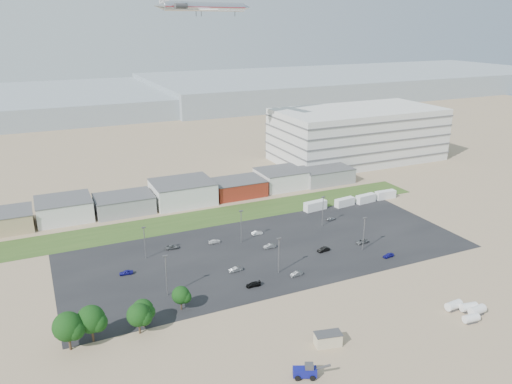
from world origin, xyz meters
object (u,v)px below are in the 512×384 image
tree_far_left (68,329)px  parked_car_10 (144,310)px  parked_car_9 (172,247)px  parked_car_0 (362,242)px  parked_car_8 (331,219)px  airliner (205,7)px  parked_car_1 (323,250)px  box_trailer_a (315,206)px  parked_car_2 (388,255)px  parked_car_11 (257,233)px  telehandler (305,371)px  parked_car_13 (296,274)px  storage_tank_nw (454,305)px  parked_car_4 (236,269)px  parked_car_5 (126,272)px  portable_shed (328,339)px  parked_car_3 (253,284)px  parked_car_7 (270,246)px  parked_car_6 (215,241)px

tree_far_left → parked_car_10: (17.07, 7.84, -4.36)m
parked_car_9 → parked_car_0: bearing=-108.9°
parked_car_8 → parked_car_10: 77.28m
airliner → parked_car_1: bearing=-95.2°
box_trailer_a → parked_car_2: size_ratio=2.48×
parked_car_11 → telehandler: bearing=160.8°
parked_car_13 → parked_car_2: bearing=80.8°
storage_tank_nw → parked_car_4: bearing=135.3°
box_trailer_a → parked_car_5: (-71.72, -20.52, -1.01)m
parked_car_13 → storage_tank_nw: bearing=33.9°
portable_shed → airliner: bearing=94.7°
parked_car_3 → portable_shed: bearing=10.6°
airliner → parked_car_8: size_ratio=12.66×
tree_far_left → parked_car_7: bearing=24.2°
parked_car_3 → parked_car_11: parked_car_11 is taller
parked_car_11 → parked_car_1: bearing=-149.1°
parked_car_1 → parked_car_7: (-13.47, 8.84, -0.01)m
parked_car_10 → tree_far_left: bearing=115.4°
parked_car_8 → parked_car_11: size_ratio=0.92×
parked_car_1 → parked_car_9: bearing=-123.1°
parked_car_4 → parked_car_6: size_ratio=1.00×
parked_car_9 → parked_car_13: parked_car_13 is taller
storage_tank_nw → parked_car_0: (2.74, 39.87, -0.65)m
parked_car_3 → parked_car_5: bearing=-122.7°
parked_car_1 → parked_car_7: 16.12m
parked_car_13 → tree_far_left: bearing=-88.5°
parked_car_3 → parked_car_5: 35.01m
airliner → parked_car_3: bearing=-113.9°
portable_shed → parked_car_9: portable_shed is taller
box_trailer_a → airliner: size_ratio=0.21×
parked_car_5 → parked_car_10: 20.21m
parked_car_5 → parked_car_0: bearing=87.9°
parked_car_8 → parked_car_10: (-71.20, -30.03, -0.02)m
parked_car_11 → parked_car_13: size_ratio=1.02×
parked_car_0 → parked_car_11: bearing=-131.5°
portable_shed → storage_tank_nw: portable_shed is taller
telehandler → parked_car_3: telehandler is taller
storage_tank_nw → box_trailer_a: size_ratio=0.47×
parked_car_0 → parked_car_6: parked_car_0 is taller
parked_car_7 → parked_car_8: size_ratio=1.17×
telehandler → parked_car_10: 42.50m
parked_car_3 → parked_car_7: (13.96, 18.84, 0.07)m
parked_car_3 → parked_car_13: bearing=93.9°
parked_car_7 → parked_car_13: 18.55m
parked_car_9 → tree_far_left: bearing=141.7°
storage_tank_nw → parked_car_1: bearing=105.7°
parked_car_2 → telehandler: bearing=-60.3°
storage_tank_nw → parked_car_9: size_ratio=0.98×
telehandler → parked_car_9: 66.80m
parked_car_2 → parked_car_8: 31.06m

